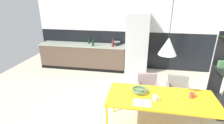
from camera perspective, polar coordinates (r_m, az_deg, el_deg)
name	(u,v)px	position (r m, az deg, el deg)	size (l,w,h in m)	color
ground_plane	(108,118)	(3.85, -1.28, -18.40)	(8.13, 8.13, 0.00)	beige
back_wall_splashback_dark	(124,49)	(6.22, 4.03, 4.28)	(6.26, 0.12, 1.33)	black
back_wall_panel_upper	(125,12)	(5.98, 4.37, 16.61)	(6.26, 0.12, 1.33)	silver
kitchen_counter	(83,56)	(6.26, -9.67, 2.01)	(3.09, 0.63, 0.89)	brown
refrigerator_column	(137,44)	(5.76, 8.41, 6.13)	(0.74, 0.60, 1.99)	#ADAFB2
dining_table	(161,99)	(3.30, 16.27, -11.99)	(1.97, 0.85, 0.73)	gold
armchair_facing_counter	(147,86)	(4.11, 11.88, -7.91)	(0.54, 0.53, 0.76)	gray
armchair_head_of_table	(177,88)	(4.23, 21.23, -8.22)	(0.53, 0.51, 0.75)	gray
fruit_bowl	(140,90)	(3.32, 9.32, -9.35)	(0.31, 0.31, 0.08)	#4C704C
open_book	(142,103)	(3.05, 10.16, -13.37)	(0.31, 0.22, 0.02)	white
mug_white_ceramic	(155,98)	(3.14, 14.39, -11.73)	(0.13, 0.08, 0.10)	white
mug_tall_blue	(192,95)	(3.45, 25.37, -10.10)	(0.13, 0.08, 0.10)	#B23D33
cooking_pot	(117,43)	(5.94, 1.59, 6.35)	(0.24, 0.24, 0.15)	black
bottle_vinegar_dark	(93,42)	(5.82, -6.44, 6.58)	(0.07, 0.07, 0.31)	#0F3319
bottle_oil_tall	(113,44)	(5.69, 0.28, 6.23)	(0.08, 0.08, 0.29)	maroon
bottle_spice_small	(89,41)	(6.18, -7.83, 7.14)	(0.06, 0.06, 0.25)	#0F3319
pendant_lamp_over_table_near	(168,46)	(2.86, 18.39, 5.06)	(0.29, 0.29, 1.05)	black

